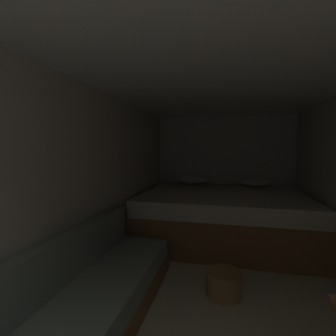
% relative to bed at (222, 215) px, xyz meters
% --- Properties ---
extents(ground_plane, '(6.87, 6.87, 0.00)m').
position_rel_bed_xyz_m(ground_plane, '(0.00, -1.46, -0.36)').
color(ground_plane, beige).
extents(wall_back, '(2.61, 0.05, 1.98)m').
position_rel_bed_xyz_m(wall_back, '(0.00, 1.00, 0.63)').
color(wall_back, beige).
rests_on(wall_back, ground).
extents(wall_left, '(0.05, 4.87, 1.98)m').
position_rel_bed_xyz_m(wall_left, '(-1.28, -1.46, 0.63)').
color(wall_left, beige).
rests_on(wall_left, ground).
extents(ceiling_slab, '(2.61, 4.87, 0.05)m').
position_rel_bed_xyz_m(ceiling_slab, '(0.00, -1.46, 1.64)').
color(ceiling_slab, white).
rests_on(ceiling_slab, wall_left).
extents(bed, '(2.39, 1.87, 0.88)m').
position_rel_bed_xyz_m(bed, '(0.00, 0.00, 0.00)').
color(bed, olive).
rests_on(bed, ground).
extents(sofa_left, '(0.66, 2.30, 0.70)m').
position_rel_bed_xyz_m(sofa_left, '(-0.95, -2.26, -0.14)').
color(sofa_left, olive).
rests_on(sofa_left, ground).
extents(wicker_basket, '(0.34, 0.34, 0.23)m').
position_rel_bed_xyz_m(wicker_basket, '(0.05, -1.51, -0.25)').
color(wicker_basket, olive).
rests_on(wicker_basket, ground).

